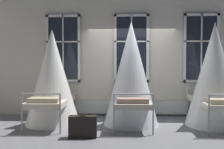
% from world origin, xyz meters
% --- Properties ---
extents(ground, '(19.29, 19.29, 0.00)m').
position_xyz_m(ground, '(0.00, 0.00, 0.00)').
color(ground, slate).
extents(back_wall_with_windows, '(9.10, 0.10, 3.54)m').
position_xyz_m(back_wall_with_windows, '(0.00, 1.09, 1.77)').
color(back_wall_with_windows, beige).
rests_on(back_wall_with_windows, ground).
extents(window_bank, '(4.93, 0.10, 2.84)m').
position_xyz_m(window_bank, '(0.00, 0.97, 1.15)').
color(window_bank, black).
rests_on(window_bank, ground).
extents(cot_first, '(1.34, 1.92, 2.35)m').
position_xyz_m(cot_first, '(-2.00, -0.05, 1.14)').
color(cot_first, '#9EA3A8').
rests_on(cot_first, ground).
extents(cot_second, '(1.34, 1.93, 2.52)m').
position_xyz_m(cot_second, '(-0.04, -0.05, 1.22)').
color(cot_second, '#9EA3A8').
rests_on(cot_second, ground).
extents(cot_third, '(1.34, 1.93, 2.49)m').
position_xyz_m(cot_third, '(1.95, -0.09, 1.21)').
color(cot_third, '#9EA3A8').
rests_on(cot_third, ground).
extents(suitcase_dark, '(0.57, 0.24, 0.47)m').
position_xyz_m(suitcase_dark, '(-1.05, -1.21, 0.22)').
color(suitcase_dark, black).
rests_on(suitcase_dark, ground).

